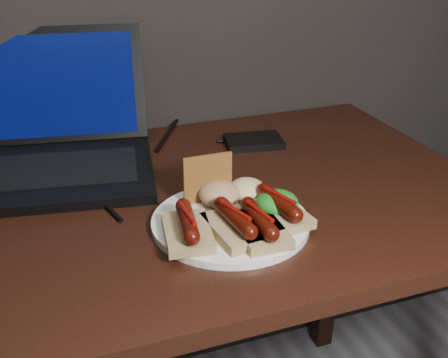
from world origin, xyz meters
TOP-DOWN VIEW (x-y plane):
  - desk at (0.00, 1.38)m, footprint 1.40×0.70m
  - laptop at (-0.07, 1.60)m, footprint 0.46×0.43m
  - hard_drive at (0.35, 1.56)m, footprint 0.13×0.10m
  - desk_cables at (-0.00, 1.55)m, footprint 0.88×0.46m
  - plate at (0.18, 1.25)m, footprint 0.31×0.31m
  - bread_sausage_left at (0.10, 1.23)m, footprint 0.09×0.12m
  - bread_sausage_center at (0.18, 1.21)m, footprint 0.08×0.12m
  - bread_sausage_right at (0.26, 1.23)m, footprint 0.08×0.12m
  - bread_sausage_extra at (0.21, 1.19)m, footprint 0.07×0.12m
  - crispbread at (0.17, 1.33)m, footprint 0.09×0.01m
  - salad_greens at (0.26, 1.25)m, footprint 0.07×0.07m
  - salsa_mound at (0.19, 1.31)m, footprint 0.07×0.07m
  - coleslaw_mound at (0.24, 1.31)m, footprint 0.06×0.06m

SIDE VIEW (x-z plane):
  - desk at x=0.00m, z-range 0.29..1.04m
  - desk_cables at x=0.00m, z-range 0.75..0.76m
  - plate at x=0.18m, z-range 0.75..0.76m
  - hard_drive at x=0.35m, z-range 0.75..0.77m
  - bread_sausage_left at x=0.10m, z-range 0.76..0.80m
  - bread_sausage_center at x=0.18m, z-range 0.76..0.80m
  - bread_sausage_right at x=0.26m, z-range 0.76..0.80m
  - bread_sausage_extra at x=0.21m, z-range 0.76..0.80m
  - coleslaw_mound at x=0.24m, z-range 0.76..0.80m
  - salad_greens at x=0.26m, z-range 0.76..0.80m
  - salsa_mound at x=0.19m, z-range 0.76..0.80m
  - laptop at x=-0.07m, z-range 0.68..0.92m
  - crispbread at x=0.17m, z-range 0.76..0.85m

